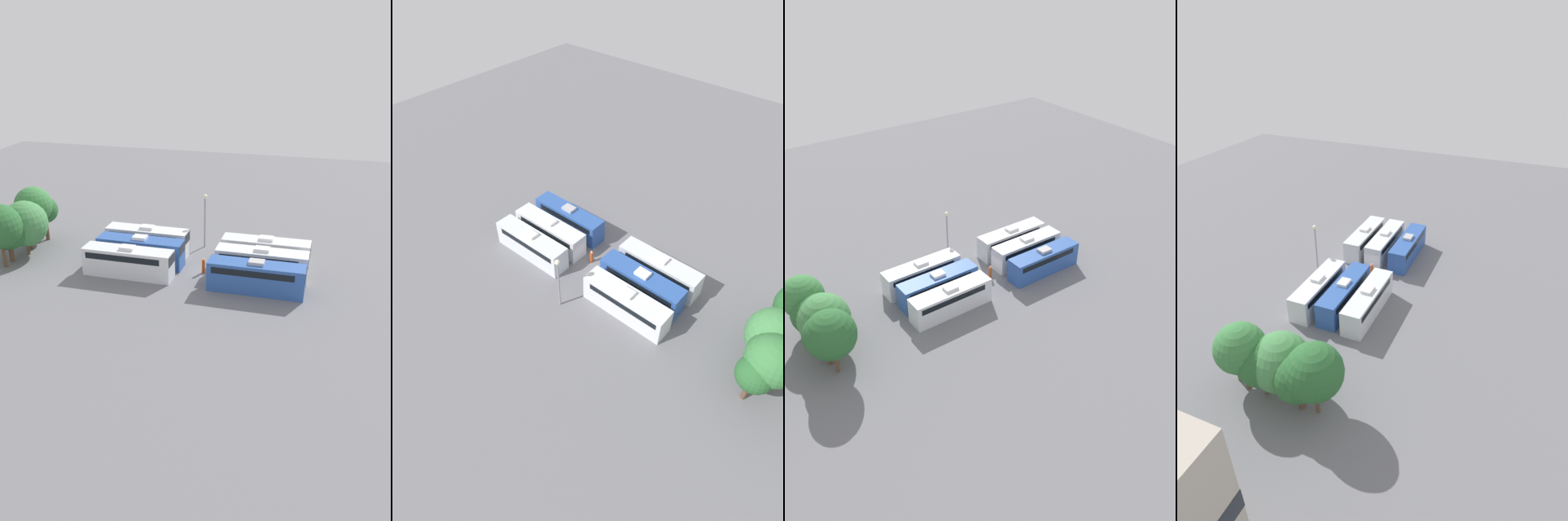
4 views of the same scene
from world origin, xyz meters
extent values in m
plane|color=slate|center=(0.00, 0.00, 0.00)|extent=(123.19, 123.19, 0.00)
cube|color=#2D56A8|center=(-3.47, -7.08, 1.62)|extent=(2.44, 10.16, 3.23)
cube|color=black|center=(-3.47, -6.83, 2.53)|extent=(2.48, 8.63, 0.71)
cube|color=black|center=(-3.47, -12.15, 2.52)|extent=(2.15, 0.08, 1.13)
cube|color=#B2B2B7|center=(-3.47, -7.08, 3.41)|extent=(1.20, 1.60, 0.35)
cube|color=silver|center=(0.10, -7.15, 1.62)|extent=(2.44, 10.16, 3.23)
cube|color=black|center=(0.10, -6.90, 2.53)|extent=(2.48, 8.63, 0.71)
cube|color=black|center=(0.10, -12.22, 2.52)|extent=(2.15, 0.08, 1.13)
cube|color=white|center=(0.10, -7.15, 3.41)|extent=(1.20, 1.60, 0.35)
cube|color=silver|center=(3.37, -7.15, 1.62)|extent=(2.44, 10.16, 3.23)
cube|color=black|center=(3.37, -6.90, 2.53)|extent=(2.48, 8.63, 0.71)
cube|color=black|center=(3.37, -12.22, 2.52)|extent=(2.15, 0.08, 1.13)
cube|color=white|center=(3.37, -7.15, 3.41)|extent=(1.20, 1.60, 0.35)
cube|color=silver|center=(-3.33, 7.29, 1.62)|extent=(2.44, 10.16, 3.23)
cube|color=black|center=(-3.33, 7.54, 2.53)|extent=(2.48, 8.63, 0.71)
cube|color=black|center=(-3.33, 2.22, 2.52)|extent=(2.15, 0.08, 1.13)
cube|color=white|center=(-3.33, 7.29, 3.41)|extent=(1.20, 1.60, 0.35)
cube|color=#2D56A8|center=(-0.10, 7.02, 1.62)|extent=(2.44, 10.16, 3.23)
cube|color=black|center=(-0.10, 7.27, 2.53)|extent=(2.48, 8.63, 0.71)
cube|color=black|center=(-0.10, 1.95, 2.52)|extent=(2.15, 0.08, 1.13)
cube|color=white|center=(-0.10, 7.02, 3.41)|extent=(1.20, 1.60, 0.35)
cube|color=silver|center=(3.27, 7.37, 1.62)|extent=(2.44, 10.16, 3.23)
cube|color=black|center=(3.27, 7.63, 2.53)|extent=(2.48, 8.63, 0.71)
cube|color=black|center=(3.27, 2.30, 2.52)|extent=(2.15, 0.08, 1.13)
cube|color=white|center=(3.27, 7.37, 3.41)|extent=(1.20, 1.60, 0.35)
cylinder|color=#CC4C19|center=(-0.45, -0.65, 0.78)|extent=(0.36, 0.36, 1.57)
sphere|color=tan|center=(-0.45, -0.65, 1.69)|extent=(0.24, 0.24, 0.24)
cylinder|color=gray|center=(7.04, 1.08, 3.24)|extent=(0.20, 0.20, 6.47)
sphere|color=#EAE5C6|center=(7.04, 1.08, 6.65)|extent=(0.60, 0.60, 0.60)
cylinder|color=brown|center=(-4.83, 22.13, 1.58)|extent=(0.40, 0.40, 3.17)
cylinder|color=brown|center=(-3.27, 22.28, 1.15)|extent=(0.56, 0.56, 2.30)
sphere|color=#28602D|center=(-3.27, 22.28, 3.91)|extent=(4.61, 4.61, 4.61)
cylinder|color=brown|center=(-0.96, 21.45, 1.03)|extent=(0.35, 0.35, 2.06)
sphere|color=#428447|center=(-0.96, 21.45, 4.01)|extent=(5.58, 5.58, 5.58)
cylinder|color=brown|center=(0.68, 22.05, 1.18)|extent=(0.54, 0.54, 2.37)
sphere|color=#28602D|center=(0.68, 22.05, 4.02)|extent=(4.72, 4.72, 4.72)
cylinder|color=brown|center=(2.63, 22.30, 1.73)|extent=(0.40, 0.40, 3.47)
sphere|color=#387A3D|center=(2.63, 22.30, 5.13)|extent=(4.75, 4.75, 4.75)
cylinder|color=brown|center=(4.06, 21.70, 1.45)|extent=(0.50, 0.50, 2.91)
sphere|color=#28602D|center=(4.06, 21.70, 4.12)|extent=(3.46, 3.46, 3.46)
camera|label=1|loc=(-51.12, -13.31, 25.15)|focal=35.00mm
camera|label=2|loc=(27.22, 22.50, 35.70)|focal=28.00mm
camera|label=3|loc=(-43.83, 32.24, 38.00)|focal=35.00mm
camera|label=4|loc=(-18.80, 42.77, 30.42)|focal=28.00mm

